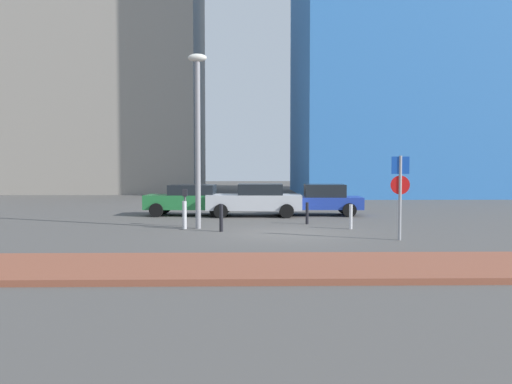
% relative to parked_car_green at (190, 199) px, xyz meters
% --- Properties ---
extents(ground_plane, '(120.00, 120.00, 0.00)m').
position_rel_parked_car_green_xyz_m(ground_plane, '(3.95, -6.69, -0.77)').
color(ground_plane, '#4C4947').
extents(sidewalk_brick, '(40.00, 3.20, 0.14)m').
position_rel_parked_car_green_xyz_m(sidewalk_brick, '(3.95, -13.12, -0.70)').
color(sidewalk_brick, brown).
rests_on(sidewalk_brick, ground).
extents(parked_car_green, '(4.20, 2.11, 1.46)m').
position_rel_parked_car_green_xyz_m(parked_car_green, '(0.00, 0.00, 0.00)').
color(parked_car_green, '#237238').
rests_on(parked_car_green, ground).
extents(parked_car_silver, '(4.44, 2.07, 1.52)m').
position_rel_parked_car_green_xyz_m(parked_car_silver, '(3.10, -0.47, 0.01)').
color(parked_car_silver, '#B7BABF').
rests_on(parked_car_silver, ground).
extents(parked_car_blue, '(4.37, 2.02, 1.48)m').
position_rel_parked_car_green_xyz_m(parked_car_blue, '(6.09, -0.07, -0.02)').
color(parked_car_blue, '#1E389E').
rests_on(parked_car_blue, ground).
extents(parking_sign_post, '(0.60, 0.11, 2.69)m').
position_rel_parked_car_green_xyz_m(parking_sign_post, '(7.54, -8.40, 0.92)').
color(parking_sign_post, gray).
rests_on(parking_sign_post, ground).
extents(parking_meter, '(0.18, 0.14, 1.45)m').
position_rel_parked_car_green_xyz_m(parking_meter, '(0.26, -4.44, 0.17)').
color(parking_meter, '#4C4C51').
rests_on(parking_meter, ground).
extents(street_lamp, '(0.70, 0.36, 6.52)m').
position_rel_parked_car_green_xyz_m(street_lamp, '(0.84, -5.19, 3.10)').
color(street_lamp, gray).
rests_on(street_lamp, ground).
extents(traffic_bollard_near, '(0.12, 0.12, 0.88)m').
position_rel_parked_car_green_xyz_m(traffic_bollard_near, '(5.12, -3.80, -0.33)').
color(traffic_bollard_near, black).
rests_on(traffic_bollard_near, ground).
extents(traffic_bollard_mid, '(0.13, 0.13, 0.93)m').
position_rel_parked_car_green_xyz_m(traffic_bollard_mid, '(6.56, -5.47, -0.31)').
color(traffic_bollard_mid, '#B7B7BC').
rests_on(traffic_bollard_mid, ground).
extents(traffic_bollard_far, '(0.16, 0.16, 1.05)m').
position_rel_parked_car_green_xyz_m(traffic_bollard_far, '(0.34, -5.33, -0.25)').
color(traffic_bollard_far, '#B7B7BC').
rests_on(traffic_bollard_far, ground).
extents(traffic_bollard_edge, '(0.13, 0.13, 1.00)m').
position_rel_parked_car_green_xyz_m(traffic_bollard_edge, '(1.75, -6.13, -0.27)').
color(traffic_bollard_edge, black).
rests_on(traffic_bollard_edge, ground).
extents(building_colorful_midrise, '(18.07, 15.44, 26.76)m').
position_rel_parked_car_green_xyz_m(building_colorful_midrise, '(16.03, 18.66, 12.61)').
color(building_colorful_midrise, '#3372BF').
rests_on(building_colorful_midrise, ground).
extents(building_under_construction, '(15.93, 12.28, 24.23)m').
position_rel_parked_car_green_xyz_m(building_under_construction, '(-9.45, 23.42, 11.34)').
color(building_under_construction, gray).
rests_on(building_under_construction, ground).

